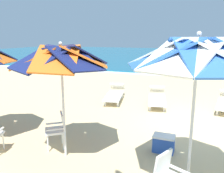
{
  "coord_description": "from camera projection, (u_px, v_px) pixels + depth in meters",
  "views": [
    {
      "loc": [
        -0.25,
        -7.0,
        2.64
      ],
      "look_at": [
        -2.97,
        -0.05,
        1.0
      ],
      "focal_mm": 36.5,
      "sensor_mm": 36.0,
      "label": 1
    }
  ],
  "objects": [
    {
      "name": "plastic_chair_2",
      "position": [
        58.0,
        128.0,
        5.45
      ],
      "size": [
        0.63,
        0.63,
        0.87
      ],
      "color": "white",
      "rests_on": "ground"
    },
    {
      "name": "sun_lounger_3",
      "position": [
        115.0,
        94.0,
        9.56
      ],
      "size": [
        1.05,
        2.23,
        0.62
      ],
      "color": "white",
      "rests_on": "ground"
    },
    {
      "name": "surf_foam",
      "position": [
        203.0,
        78.0,
        14.96
      ],
      "size": [
        80.0,
        0.7,
        0.01
      ],
      "primitive_type": "cube",
      "color": "white",
      "rests_on": "ground"
    },
    {
      "name": "sea",
      "position": [
        203.0,
        56.0,
        31.6
      ],
      "size": [
        80.0,
        36.0,
        0.1
      ],
      "primitive_type": "cube",
      "color": "#19607F",
      "rests_on": "ground"
    },
    {
      "name": "beach_umbrella_0",
      "position": [
        197.0,
        55.0,
        3.47
      ],
      "size": [
        2.22,
        2.22,
        2.72
      ],
      "color": "silver",
      "rests_on": "ground"
    },
    {
      "name": "ground_plane",
      "position": [
        204.0,
        126.0,
        6.84
      ],
      "size": [
        80.0,
        80.0,
        0.0
      ],
      "primitive_type": "plane",
      "color": "#D3B784"
    },
    {
      "name": "beach_umbrella_1",
      "position": [
        61.0,
        58.0,
        4.68
      ],
      "size": [
        2.07,
        2.07,
        2.54
      ],
      "color": "silver",
      "rests_on": "ground"
    },
    {
      "name": "cooler_box",
      "position": [
        164.0,
        143.0,
        5.31
      ],
      "size": [
        0.5,
        0.34,
        0.4
      ],
      "color": "blue",
      "rests_on": "ground"
    },
    {
      "name": "sun_lounger_2",
      "position": [
        157.0,
        98.0,
        8.99
      ],
      "size": [
        1.02,
        2.22,
        0.62
      ],
      "color": "white",
      "rests_on": "ground"
    }
  ]
}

